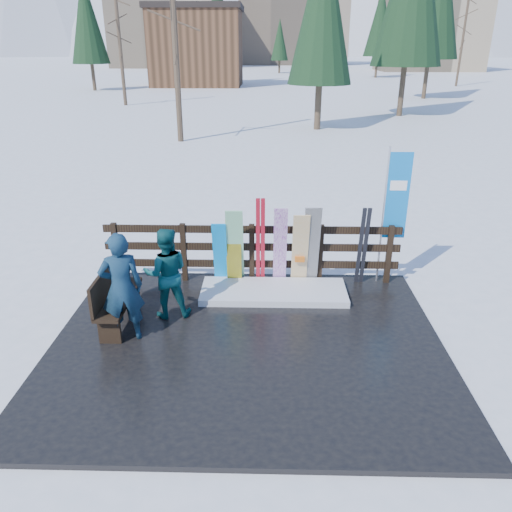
{
  "coord_description": "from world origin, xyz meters",
  "views": [
    {
      "loc": [
        0.3,
        -6.57,
        4.29
      ],
      "look_at": [
        0.11,
        1.0,
        1.1
      ],
      "focal_mm": 35.0,
      "sensor_mm": 36.0,
      "label": 1
    }
  ],
  "objects_px": {
    "snowboard_1": "(235,247)",
    "snowboard_5": "(300,250)",
    "snowboard_0": "(220,254)",
    "snowboard_3": "(280,247)",
    "person_front": "(122,288)",
    "snowboard_2": "(234,252)",
    "snowboard_4": "(311,247)",
    "person_back": "(166,273)",
    "rental_flag": "(394,201)",
    "bench": "(114,295)"
  },
  "relations": [
    {
      "from": "snowboard_2",
      "to": "snowboard_3",
      "type": "height_order",
      "value": "snowboard_3"
    },
    {
      "from": "snowboard_0",
      "to": "snowboard_3",
      "type": "bearing_deg",
      "value": 0.0
    },
    {
      "from": "snowboard_4",
      "to": "rental_flag",
      "type": "height_order",
      "value": "rental_flag"
    },
    {
      "from": "person_back",
      "to": "snowboard_5",
      "type": "bearing_deg",
      "value": -163.77
    },
    {
      "from": "snowboard_4",
      "to": "rental_flag",
      "type": "relative_size",
      "value": 0.63
    },
    {
      "from": "person_front",
      "to": "snowboard_3",
      "type": "bearing_deg",
      "value": -159.55
    },
    {
      "from": "snowboard_2",
      "to": "snowboard_3",
      "type": "xyz_separation_m",
      "value": [
        0.86,
        0.0,
        0.12
      ]
    },
    {
      "from": "snowboard_1",
      "to": "person_front",
      "type": "distance_m",
      "value": 2.48
    },
    {
      "from": "snowboard_1",
      "to": "snowboard_5",
      "type": "xyz_separation_m",
      "value": [
        1.2,
        0.0,
        -0.04
      ]
    },
    {
      "from": "bench",
      "to": "snowboard_2",
      "type": "relative_size",
      "value": 1.1
    },
    {
      "from": "bench",
      "to": "snowboard_1",
      "type": "distance_m",
      "value": 2.38
    },
    {
      "from": "snowboard_0",
      "to": "snowboard_4",
      "type": "relative_size",
      "value": 0.81
    },
    {
      "from": "snowboard_0",
      "to": "snowboard_2",
      "type": "xyz_separation_m",
      "value": [
        0.26,
        0.0,
        0.03
      ]
    },
    {
      "from": "bench",
      "to": "rental_flag",
      "type": "distance_m",
      "value": 5.18
    },
    {
      "from": "snowboard_1",
      "to": "snowboard_2",
      "type": "relative_size",
      "value": 1.17
    },
    {
      "from": "snowboard_3",
      "to": "snowboard_5",
      "type": "xyz_separation_m",
      "value": [
        0.37,
        0.0,
        -0.06
      ]
    },
    {
      "from": "snowboard_5",
      "to": "snowboard_1",
      "type": "bearing_deg",
      "value": -180.0
    },
    {
      "from": "snowboard_1",
      "to": "snowboard_2",
      "type": "xyz_separation_m",
      "value": [
        -0.03,
        0.0,
        -0.1
      ]
    },
    {
      "from": "snowboard_4",
      "to": "rental_flag",
      "type": "distance_m",
      "value": 1.71
    },
    {
      "from": "snowboard_1",
      "to": "snowboard_3",
      "type": "height_order",
      "value": "snowboard_3"
    },
    {
      "from": "snowboard_3",
      "to": "person_front",
      "type": "relative_size",
      "value": 0.93
    },
    {
      "from": "snowboard_4",
      "to": "person_front",
      "type": "distance_m",
      "value": 3.55
    },
    {
      "from": "snowboard_2",
      "to": "person_front",
      "type": "distance_m",
      "value": 2.47
    },
    {
      "from": "snowboard_2",
      "to": "person_back",
      "type": "bearing_deg",
      "value": -131.68
    },
    {
      "from": "bench",
      "to": "snowboard_5",
      "type": "xyz_separation_m",
      "value": [
        3.07,
        1.45,
        0.22
      ]
    },
    {
      "from": "snowboard_0",
      "to": "person_front",
      "type": "distance_m",
      "value": 2.32
    },
    {
      "from": "snowboard_3",
      "to": "rental_flag",
      "type": "height_order",
      "value": "rental_flag"
    },
    {
      "from": "snowboard_3",
      "to": "snowboard_5",
      "type": "bearing_deg",
      "value": 0.0
    },
    {
      "from": "snowboard_0",
      "to": "snowboard_2",
      "type": "distance_m",
      "value": 0.26
    },
    {
      "from": "snowboard_4",
      "to": "snowboard_5",
      "type": "relative_size",
      "value": 1.09
    },
    {
      "from": "snowboard_0",
      "to": "person_back",
      "type": "bearing_deg",
      "value": -123.77
    },
    {
      "from": "rental_flag",
      "to": "person_front",
      "type": "height_order",
      "value": "rental_flag"
    },
    {
      "from": "snowboard_3",
      "to": "person_back",
      "type": "height_order",
      "value": "snowboard_3"
    },
    {
      "from": "rental_flag",
      "to": "person_front",
      "type": "xyz_separation_m",
      "value": [
        -4.48,
        -2.18,
        -0.73
      ]
    },
    {
      "from": "snowboard_4",
      "to": "snowboard_5",
      "type": "bearing_deg",
      "value": 180.0
    },
    {
      "from": "snowboard_1",
      "to": "person_front",
      "type": "height_order",
      "value": "person_front"
    },
    {
      "from": "snowboard_0",
      "to": "snowboard_5",
      "type": "distance_m",
      "value": 1.49
    },
    {
      "from": "snowboard_5",
      "to": "rental_flag",
      "type": "distance_m",
      "value": 1.92
    },
    {
      "from": "person_front",
      "to": "snowboard_5",
      "type": "bearing_deg",
      "value": -163.46
    },
    {
      "from": "snowboard_4",
      "to": "snowboard_2",
      "type": "bearing_deg",
      "value": 180.0
    },
    {
      "from": "snowboard_0",
      "to": "snowboard_5",
      "type": "relative_size",
      "value": 0.88
    },
    {
      "from": "snowboard_5",
      "to": "rental_flag",
      "type": "relative_size",
      "value": 0.58
    },
    {
      "from": "snowboard_1",
      "to": "person_back",
      "type": "height_order",
      "value": "snowboard_1"
    },
    {
      "from": "snowboard_0",
      "to": "snowboard_3",
      "type": "relative_size",
      "value": 0.81
    },
    {
      "from": "snowboard_1",
      "to": "snowboard_5",
      "type": "bearing_deg",
      "value": 0.0
    },
    {
      "from": "snowboard_3",
      "to": "person_front",
      "type": "distance_m",
      "value": 3.08
    },
    {
      "from": "snowboard_1",
      "to": "snowboard_5",
      "type": "relative_size",
      "value": 1.07
    },
    {
      "from": "snowboard_3",
      "to": "snowboard_4",
      "type": "relative_size",
      "value": 0.99
    },
    {
      "from": "snowboard_3",
      "to": "person_front",
      "type": "xyz_separation_m",
      "value": [
        -2.41,
        -1.91,
        0.08
      ]
    },
    {
      "from": "snowboard_4",
      "to": "person_front",
      "type": "xyz_separation_m",
      "value": [
        -2.98,
        -1.91,
        0.07
      ]
    }
  ]
}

